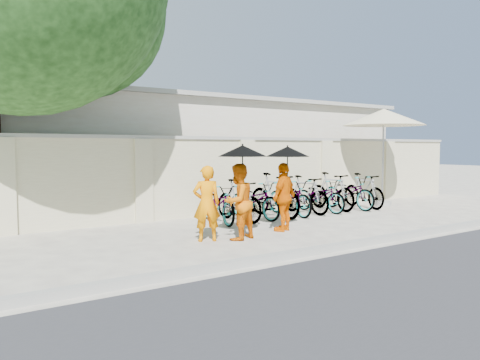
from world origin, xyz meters
TOP-DOWN VIEW (x-y plane):
  - ground at (0.00, 0.00)m, footprint 80.00×80.00m
  - kerb at (0.00, -1.70)m, footprint 40.00×0.16m
  - compound_wall at (1.00, 3.20)m, footprint 20.00×0.30m
  - building_behind at (2.00, 7.00)m, footprint 14.00×6.00m
  - monk_left at (-0.88, 0.28)m, footprint 0.62×0.51m
  - monk_center at (-0.29, 0.07)m, footprint 0.86×0.75m
  - parasol_center at (-0.24, -0.01)m, footprint 0.95×0.95m
  - monk_right at (1.05, 0.29)m, footprint 0.93×0.67m
  - parasol_right at (1.07, 0.21)m, footprint 0.94×0.94m
  - patio_umbrella at (6.46, 2.06)m, footprint 2.96×2.96m
  - bike_0 at (0.42, 1.95)m, footprint 0.85×1.84m
  - bike_1 at (0.97, 1.93)m, footprint 0.62×1.73m
  - bike_2 at (1.53, 2.02)m, footprint 0.83×1.87m
  - bike_3 at (2.08, 1.94)m, footprint 0.61×1.92m
  - bike_4 at (2.64, 1.98)m, footprint 0.73×1.85m
  - bike_5 at (3.20, 1.99)m, footprint 0.58×1.74m
  - bike_6 at (3.75, 2.01)m, footprint 0.80×1.79m
  - bike_7 at (4.31, 2.10)m, footprint 0.59×1.82m
  - bike_8 at (4.86, 1.98)m, footprint 0.77×1.89m
  - bike_9 at (5.42, 1.90)m, footprint 0.71×1.77m

SIDE VIEW (x-z plane):
  - ground at x=0.00m, z-range 0.00..0.00m
  - kerb at x=0.00m, z-range 0.00..0.12m
  - bike_6 at x=3.75m, z-range 0.00..0.91m
  - bike_0 at x=0.42m, z-range 0.00..0.93m
  - bike_2 at x=1.53m, z-range 0.00..0.95m
  - bike_4 at x=2.64m, z-range 0.00..0.95m
  - bike_8 at x=4.86m, z-range 0.00..0.97m
  - bike_1 at x=0.97m, z-range 0.00..1.02m
  - bike_9 at x=5.42m, z-range 0.00..1.03m
  - bike_5 at x=3.20m, z-range 0.00..1.03m
  - bike_7 at x=4.31m, z-range 0.00..1.08m
  - bike_3 at x=2.08m, z-range 0.00..1.14m
  - monk_left at x=-0.88m, z-range 0.00..1.45m
  - monk_right at x=1.05m, z-range 0.00..1.47m
  - monk_center at x=-0.29m, z-range 0.00..1.48m
  - compound_wall at x=1.00m, z-range 0.00..2.00m
  - building_behind at x=2.00m, z-range 0.00..3.20m
  - parasol_right at x=1.07m, z-range 1.21..2.20m
  - parasol_center at x=-0.24m, z-range 1.23..2.23m
  - patio_umbrella at x=6.46m, z-range 1.20..4.18m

